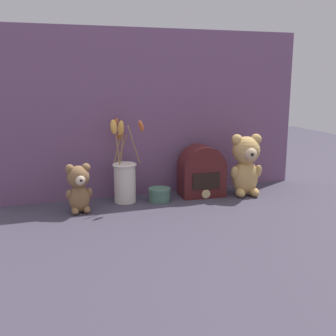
{
  "coord_description": "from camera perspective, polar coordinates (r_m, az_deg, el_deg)",
  "views": [
    {
      "loc": [
        -0.53,
        -1.52,
        0.5
      ],
      "look_at": [
        0.0,
        0.02,
        0.14
      ],
      "focal_mm": 45.0,
      "sensor_mm": 36.0,
      "label": 1
    }
  ],
  "objects": [
    {
      "name": "teddy_bear_large",
      "position": [
        1.79,
        10.5,
        0.59
      ],
      "size": [
        0.14,
        0.13,
        0.26
      ],
      "color": "tan",
      "rests_on": "ground"
    },
    {
      "name": "ground_plane",
      "position": [
        1.68,
        0.22,
        -4.73
      ],
      "size": [
        4.0,
        4.0,
        0.0
      ],
      "primitive_type": "plane",
      "color": "#3D3847"
    },
    {
      "name": "backdrop_wall",
      "position": [
        1.77,
        -1.58,
        7.41
      ],
      "size": [
        1.29,
        0.02,
        0.68
      ],
      "color": "#704C70",
      "rests_on": "ground"
    },
    {
      "name": "teddy_bear_medium",
      "position": [
        1.58,
        -11.99,
        -2.56
      ],
      "size": [
        0.1,
        0.09,
        0.18
      ],
      "color": "olive",
      "rests_on": "ground"
    },
    {
      "name": "flower_vase",
      "position": [
        1.68,
        -5.93,
        -1.14
      ],
      "size": [
        0.13,
        0.16,
        0.34
      ],
      "color": "silver",
      "rests_on": "ground"
    },
    {
      "name": "vintage_radio",
      "position": [
        1.77,
        4.57,
        -0.65
      ],
      "size": [
        0.19,
        0.13,
        0.21
      ],
      "color": "#4C1919",
      "rests_on": "ground"
    },
    {
      "name": "decorative_tin_tall",
      "position": [
        1.7,
        -1.17,
        -3.62
      ],
      "size": [
        0.09,
        0.09,
        0.05
      ],
      "color": "#47705B",
      "rests_on": "ground"
    }
  ]
}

